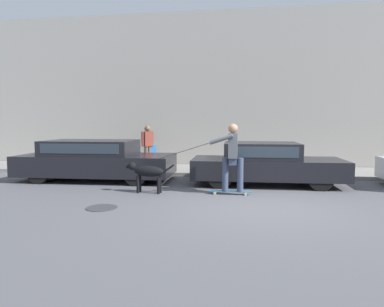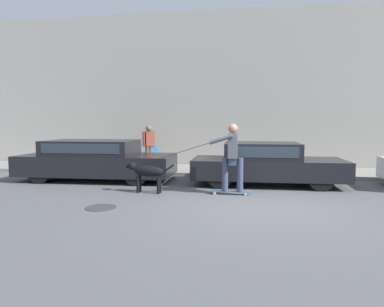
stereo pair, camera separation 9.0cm
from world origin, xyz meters
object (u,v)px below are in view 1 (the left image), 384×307
object	(u,v)px
parked_car_1	(265,164)
pedestrian_with_bag	(148,144)
parked_car_0	(96,160)
skateboarder	(232,154)
dog	(147,172)

from	to	relation	value
parked_car_1	pedestrian_with_bag	bearing A→B (deg)	146.42
parked_car_0	pedestrian_with_bag	distance (m)	2.76
parked_car_0	skateboarder	distance (m)	4.44
dog	pedestrian_with_bag	size ratio (longest dim) A/B	0.81
skateboarder	pedestrian_with_bag	size ratio (longest dim) A/B	1.93
parked_car_0	parked_car_1	xyz separation A→B (m)	(5.04, 0.00, -0.02)
parked_car_1	dog	size ratio (longest dim) A/B	3.39
parked_car_1	parked_car_0	bearing A→B (deg)	178.49
parked_car_1	dog	world-z (taller)	parked_car_1
parked_car_1	pedestrian_with_bag	world-z (taller)	pedestrian_with_bag
dog	pedestrian_with_bag	world-z (taller)	pedestrian_with_bag
parked_car_0	pedestrian_with_bag	world-z (taller)	pedestrian_with_bag
parked_car_0	parked_car_1	world-z (taller)	parked_car_0
dog	skateboarder	size ratio (longest dim) A/B	0.42
dog	skateboarder	distance (m)	2.14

